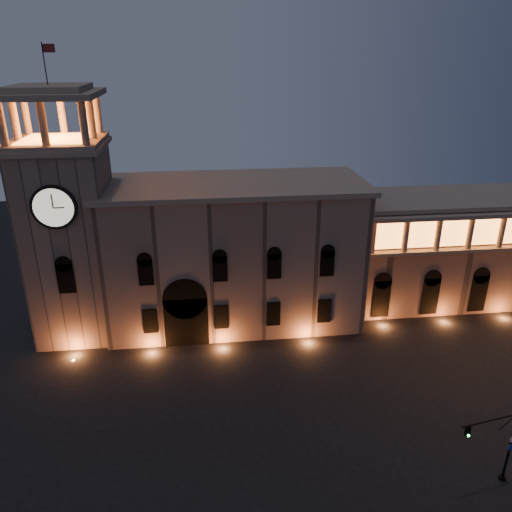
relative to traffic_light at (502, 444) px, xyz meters
name	(u,v)px	position (x,y,z in m)	size (l,w,h in m)	color
ground	(278,438)	(-16.26, 6.72, -3.81)	(160.00, 160.00, 0.00)	black
government_building	(233,253)	(-18.33, 28.65, 4.96)	(30.80, 12.80, 17.60)	#8C6C5B
clock_tower	(71,233)	(-36.76, 27.70, 8.69)	(9.80, 9.80, 32.40)	#8C6C5B
colonnade_wing	(487,246)	(15.74, 30.64, 3.52)	(40.60, 11.50, 14.50)	#876756
traffic_light	(502,444)	(0.00, 0.00, 0.00)	(5.23, 1.25, 7.26)	black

